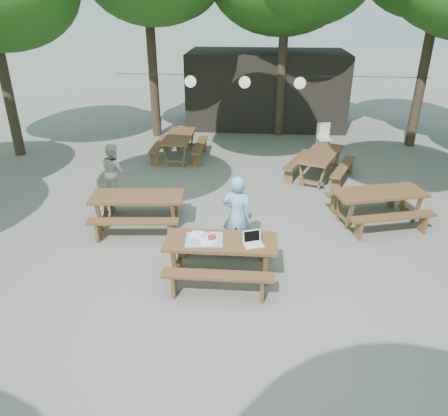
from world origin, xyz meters
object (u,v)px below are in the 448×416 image
main_picnic_table (221,258)px  second_person (114,171)px  picnic_table_nw (138,210)px  woman (237,215)px  plastic_chair (324,143)px

main_picnic_table → second_person: bearing=132.0°
main_picnic_table → picnic_table_nw: same height
second_person → woman: bearing=-168.3°
second_person → plastic_chair: (5.77, 4.25, -0.45)m
woman → second_person: (-3.23, 2.45, -0.11)m
main_picnic_table → second_person: 4.48m
main_picnic_table → plastic_chair: size_ratio=2.22×
second_person → plastic_chair: bearing=-94.8°
woman → plastic_chair: size_ratio=1.81×
woman → second_person: woman is taller
main_picnic_table → second_person: (-2.99, 3.32, 0.32)m
woman → plastic_chair: 7.18m
picnic_table_nw → plastic_chair: (4.78, 5.77, -0.13)m
main_picnic_table → plastic_chair: plastic_chair is taller
main_picnic_table → second_person: second_person is taller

